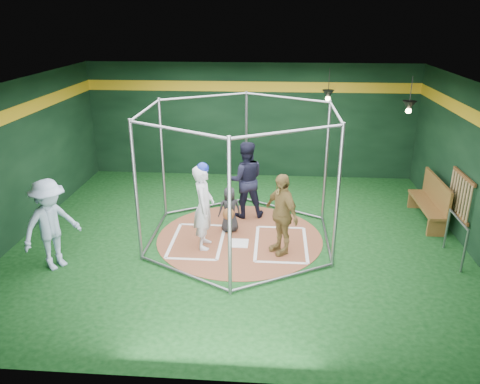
# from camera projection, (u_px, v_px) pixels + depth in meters

# --- Properties ---
(room_shell) EXTENTS (10.10, 9.10, 3.53)m
(room_shell) POSITION_uv_depth(u_px,v_px,m) (240.00, 166.00, 10.18)
(room_shell) COLOR black
(room_shell) RESTS_ON ground
(clay_disc) EXTENTS (3.80, 3.80, 0.01)m
(clay_disc) POSITION_uv_depth(u_px,v_px,m) (240.00, 238.00, 10.81)
(clay_disc) COLOR brown
(clay_disc) RESTS_ON ground
(home_plate) EXTENTS (0.43, 0.43, 0.01)m
(home_plate) POSITION_uv_depth(u_px,v_px,m) (239.00, 243.00, 10.52)
(home_plate) COLOR white
(home_plate) RESTS_ON clay_disc
(batter_box_left) EXTENTS (1.17, 1.77, 0.01)m
(batter_box_left) POSITION_uv_depth(u_px,v_px,m) (197.00, 241.00, 10.64)
(batter_box_left) COLOR white
(batter_box_left) RESTS_ON clay_disc
(batter_box_right) EXTENTS (1.17, 1.77, 0.01)m
(batter_box_right) POSITION_uv_depth(u_px,v_px,m) (281.00, 244.00, 10.50)
(batter_box_right) COLOR white
(batter_box_right) RESTS_ON clay_disc
(batting_cage) EXTENTS (4.05, 4.67, 3.00)m
(batting_cage) POSITION_uv_depth(u_px,v_px,m) (240.00, 177.00, 10.27)
(batting_cage) COLOR gray
(batting_cage) RESTS_ON ground
(bat_rack) EXTENTS (0.07, 1.25, 0.98)m
(bat_rack) POSITION_uv_depth(u_px,v_px,m) (460.00, 195.00, 10.46)
(bat_rack) COLOR brown
(bat_rack) RESTS_ON room_shell
(pendant_lamp_near) EXTENTS (0.34, 0.34, 0.90)m
(pendant_lamp_near) POSITION_uv_depth(u_px,v_px,m) (328.00, 94.00, 13.02)
(pendant_lamp_near) COLOR black
(pendant_lamp_near) RESTS_ON room_shell
(pendant_lamp_far) EXTENTS (0.34, 0.34, 0.90)m
(pendant_lamp_far) POSITION_uv_depth(u_px,v_px,m) (409.00, 106.00, 11.40)
(pendant_lamp_far) COLOR black
(pendant_lamp_far) RESTS_ON room_shell
(batter_figure) EXTENTS (0.47, 0.70, 1.94)m
(batter_figure) POSITION_uv_depth(u_px,v_px,m) (204.00, 206.00, 10.07)
(batter_figure) COLOR silver
(batter_figure) RESTS_ON clay_disc
(visitor_leopard) EXTENTS (0.96, 1.10, 1.78)m
(visitor_leopard) POSITION_uv_depth(u_px,v_px,m) (281.00, 214.00, 9.86)
(visitor_leopard) COLOR #A18545
(visitor_leopard) RESTS_ON clay_disc
(catcher_figure) EXTENTS (0.61, 0.63, 1.09)m
(catcher_figure) POSITION_uv_depth(u_px,v_px,m) (229.00, 210.00, 10.93)
(catcher_figure) COLOR black
(catcher_figure) RESTS_ON clay_disc
(umpire) EXTENTS (1.05, 0.88, 1.94)m
(umpire) POSITION_uv_depth(u_px,v_px,m) (245.00, 180.00, 11.63)
(umpire) COLOR black
(umpire) RESTS_ON clay_disc
(bystander_blue) EXTENTS (1.27, 1.40, 1.89)m
(bystander_blue) POSITION_uv_depth(u_px,v_px,m) (51.00, 225.00, 9.25)
(bystander_blue) COLOR #9FB7D3
(bystander_blue) RESTS_ON ground
(dugout_bench) EXTENTS (0.45, 1.91, 1.12)m
(dugout_bench) POSITION_uv_depth(u_px,v_px,m) (432.00, 200.00, 11.48)
(dugout_bench) COLOR brown
(dugout_bench) RESTS_ON ground
(steel_railing) EXTENTS (0.05, 1.09, 0.94)m
(steel_railing) POSITION_uv_depth(u_px,v_px,m) (457.00, 232.00, 9.65)
(steel_railing) COLOR gray
(steel_railing) RESTS_ON ground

